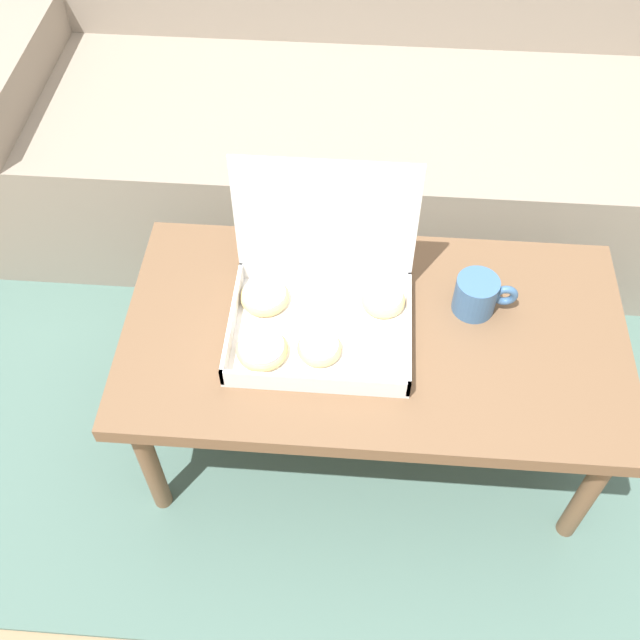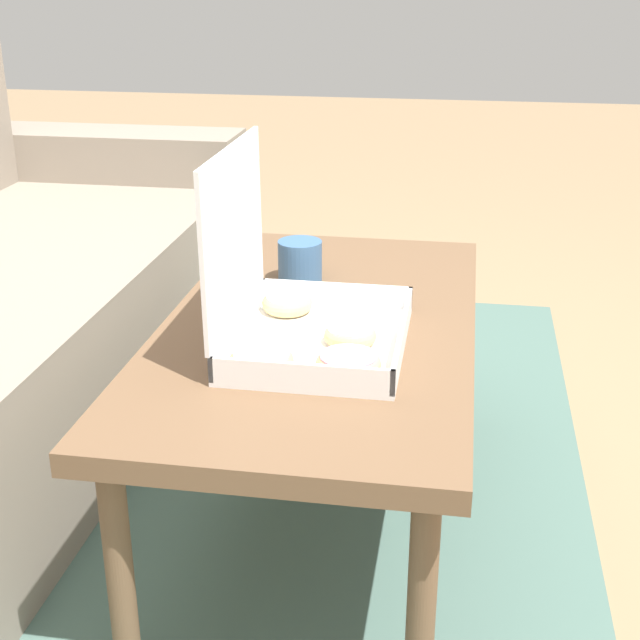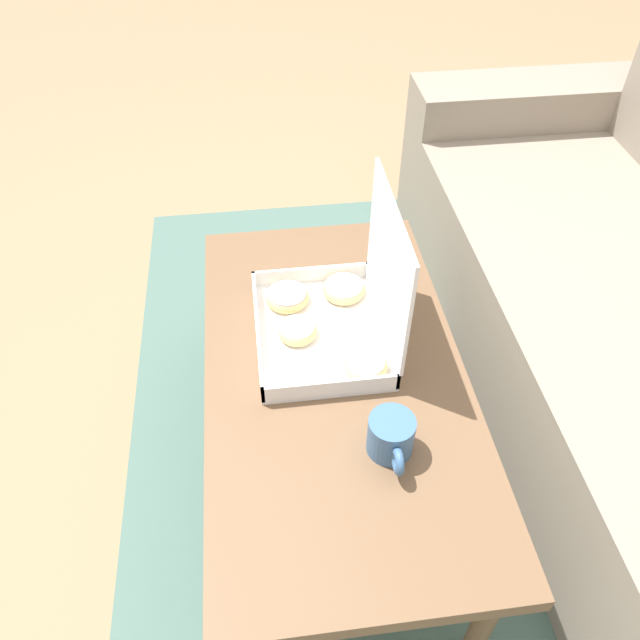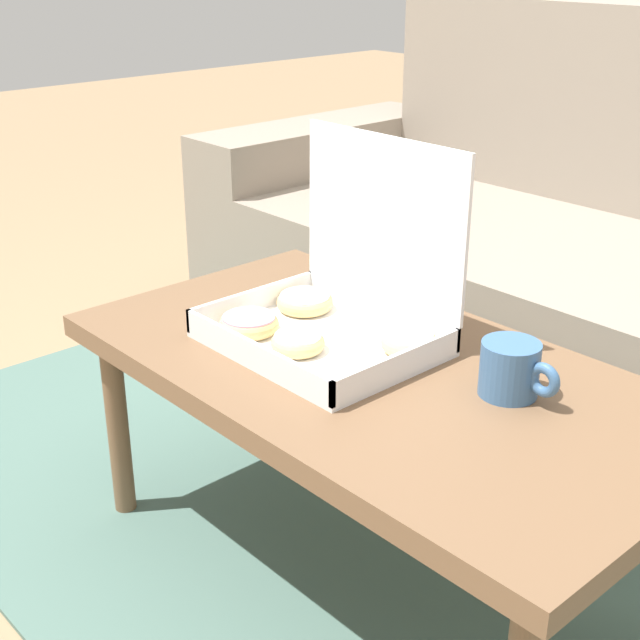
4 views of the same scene
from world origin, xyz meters
name	(u,v)px [view 1 (image 1 of 4)]	position (x,y,z in m)	size (l,w,h in m)	color
ground_plane	(367,401)	(0.00, 0.00, 0.00)	(12.00, 12.00, 0.00)	#937756
area_rug	(370,315)	(0.00, 0.30, 0.01)	(2.59, 1.92, 0.01)	#4C6B60
couch	(381,115)	(0.00, 0.85, 0.32)	(2.47, 0.88, 0.96)	gray
coffee_table	(374,342)	(0.00, -0.10, 0.40)	(1.10, 0.59, 0.45)	brown
pastry_box	(314,302)	(-0.13, -0.08, 0.51)	(0.39, 0.31, 0.35)	white
coffee_mug	(477,295)	(0.22, -0.02, 0.49)	(0.14, 0.09, 0.09)	#3D6693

